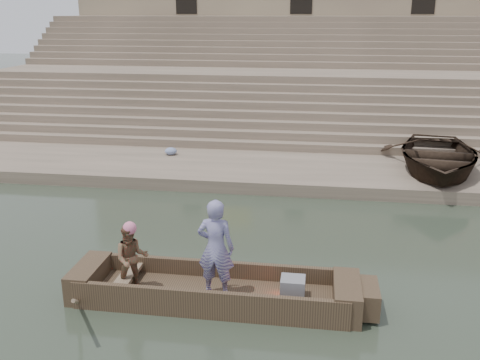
% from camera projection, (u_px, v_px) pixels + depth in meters
% --- Properties ---
extents(ground, '(120.00, 120.00, 0.00)m').
position_uv_depth(ground, '(346.00, 301.00, 10.45)').
color(ground, '#2C3729').
rests_on(ground, ground).
extents(lower_landing, '(32.00, 4.00, 0.40)m').
position_uv_depth(lower_landing, '(336.00, 174.00, 17.93)').
color(lower_landing, gray).
rests_on(lower_landing, ground).
extents(mid_landing, '(32.00, 3.00, 2.80)m').
position_uv_depth(mid_landing, '(334.00, 103.00, 24.65)').
color(mid_landing, gray).
rests_on(mid_landing, ground).
extents(upper_landing, '(32.00, 3.00, 5.20)m').
position_uv_depth(upper_landing, '(333.00, 63.00, 30.89)').
color(upper_landing, gray).
rests_on(upper_landing, ground).
extents(ghat_steps, '(32.00, 11.00, 5.20)m').
position_uv_depth(ghat_steps, '(334.00, 89.00, 26.12)').
color(ghat_steps, gray).
rests_on(ghat_steps, ground).
extents(building_wall, '(32.00, 5.07, 11.20)m').
position_uv_depth(building_wall, '(334.00, 9.00, 33.75)').
color(building_wall, tan).
rests_on(building_wall, ground).
extents(main_rowboat, '(5.00, 1.30, 0.22)m').
position_uv_depth(main_rowboat, '(214.00, 296.00, 10.41)').
color(main_rowboat, brown).
rests_on(main_rowboat, ground).
extents(rowboat_trim, '(6.04, 2.63, 2.03)m').
position_uv_depth(rowboat_trim, '(224.00, 288.00, 10.31)').
color(rowboat_trim, brown).
rests_on(rowboat_trim, ground).
extents(standing_man, '(0.73, 0.50, 1.93)m').
position_uv_depth(standing_man, '(216.00, 248.00, 9.98)').
color(standing_man, navy).
rests_on(standing_man, main_rowboat).
extents(rowing_man, '(0.81, 0.73, 1.36)m').
position_uv_depth(rowing_man, '(132.00, 258.00, 10.22)').
color(rowing_man, '#23693E').
rests_on(rowing_man, main_rowboat).
extents(television, '(0.46, 0.42, 0.40)m').
position_uv_depth(television, '(292.00, 288.00, 10.10)').
color(television, gray).
rests_on(television, main_rowboat).
extents(beached_rowboat, '(4.31, 5.58, 1.07)m').
position_uv_depth(beached_rowboat, '(437.00, 156.00, 17.40)').
color(beached_rowboat, '#2D2116').
rests_on(beached_rowboat, lower_landing).
extents(cloth_bundles, '(16.10, 1.29, 0.26)m').
position_uv_depth(cloth_bundles, '(391.00, 163.00, 18.06)').
color(cloth_bundles, '#3F5999').
rests_on(cloth_bundles, lower_landing).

